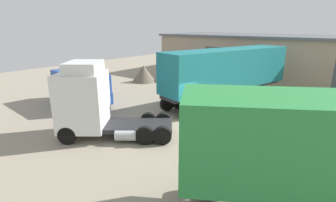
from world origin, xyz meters
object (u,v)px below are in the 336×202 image
object	(u,v)px
delivery_van_blue	(81,87)
traffic_cone	(211,148)
tractor_unit_white	(91,102)
gravel_pile	(144,74)
container_trailer_red	(227,70)

from	to	relation	value
delivery_van_blue	traffic_cone	xyz separation A→B (m)	(11.86, -0.62, -1.13)
tractor_unit_white	gravel_pile	world-z (taller)	tractor_unit_white
container_trailer_red	delivery_van_blue	distance (m)	11.30
tractor_unit_white	traffic_cone	size ratio (longest dim) A/B	11.38
delivery_van_blue	gravel_pile	size ratio (longest dim) A/B	2.17
traffic_cone	delivery_van_blue	bearing A→B (deg)	177.02
tractor_unit_white	traffic_cone	world-z (taller)	tractor_unit_white
container_trailer_red	traffic_cone	size ratio (longest dim) A/B	21.47
tractor_unit_white	delivery_van_blue	xyz separation A→B (m)	(-5.68, 3.03, -0.58)
delivery_van_blue	tractor_unit_white	bearing A→B (deg)	-24.70
tractor_unit_white	delivery_van_blue	world-z (taller)	tractor_unit_white
container_trailer_red	tractor_unit_white	bearing A→B (deg)	-179.70
tractor_unit_white	container_trailer_red	world-z (taller)	container_trailer_red
tractor_unit_white	gravel_pile	bearing A→B (deg)	-95.63
container_trailer_red	gravel_pile	size ratio (longest dim) A/B	4.52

